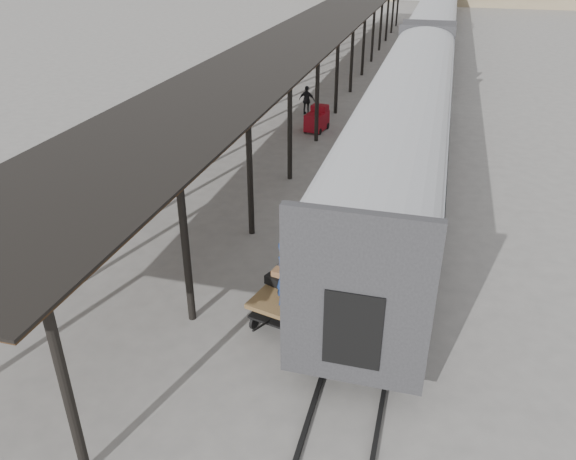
% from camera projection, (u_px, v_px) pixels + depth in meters
% --- Properties ---
extents(ground, '(160.00, 160.00, 0.00)m').
position_uv_depth(ground, '(263.00, 285.00, 16.41)').
color(ground, slate).
rests_on(ground, ground).
extents(train, '(3.45, 76.01, 4.01)m').
position_uv_depth(train, '(434.00, 27.00, 43.19)').
color(train, silver).
rests_on(train, ground).
extents(canopy, '(4.90, 64.30, 4.15)m').
position_uv_depth(canopy, '(324.00, 23.00, 35.76)').
color(canopy, '#422B19').
rests_on(canopy, ground).
extents(rails, '(1.54, 150.00, 0.12)m').
position_uv_depth(rails, '(430.00, 61.00, 44.60)').
color(rails, black).
rests_on(rails, ground).
extents(baggage_cart, '(1.79, 2.63, 0.86)m').
position_uv_depth(baggage_cart, '(289.00, 294.00, 14.86)').
color(baggage_cart, brown).
rests_on(baggage_cart, ground).
extents(suitcase_stack, '(1.41, 1.14, 0.59)m').
position_uv_depth(suitcase_stack, '(290.00, 274.00, 15.01)').
color(suitcase_stack, '#39393C').
rests_on(suitcase_stack, baggage_cart).
extents(luggage_tug, '(1.11, 1.56, 1.27)m').
position_uv_depth(luggage_tug, '(317.00, 120.00, 28.94)').
color(luggage_tug, maroon).
rests_on(luggage_tug, ground).
extents(porter, '(0.63, 0.74, 1.72)m').
position_uv_depth(porter, '(286.00, 274.00, 13.78)').
color(porter, navy).
rests_on(porter, baggage_cart).
extents(pedestrian, '(0.98, 0.49, 1.60)m').
position_uv_depth(pedestrian, '(307.00, 100.00, 31.47)').
color(pedestrian, black).
rests_on(pedestrian, ground).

